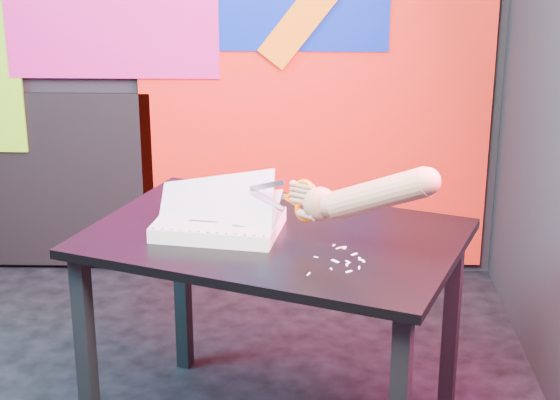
{
  "coord_description": "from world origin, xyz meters",
  "views": [
    {
      "loc": [
        0.6,
        -2.67,
        1.83
      ],
      "look_at": [
        0.53,
        0.05,
        0.87
      ],
      "focal_mm": 60.0,
      "sensor_mm": 36.0,
      "label": 1
    }
  ],
  "objects": [
    {
      "name": "scissors",
      "position": [
        0.59,
        0.01,
        0.89
      ],
      "size": [
        0.21,
        0.13,
        0.14
      ],
      "rotation": [
        0.0,
        0.0,
        -0.56
      ],
      "color": "silver",
      "rests_on": "printout_stack"
    },
    {
      "name": "hand_forearm",
      "position": [
        0.79,
        -0.12,
        0.95
      ],
      "size": [
        0.42,
        0.28,
        0.23
      ],
      "rotation": [
        0.0,
        0.0,
        -0.56
      ],
      "color": "#876343",
      "rests_on": "work_table"
    },
    {
      "name": "room",
      "position": [
        0.0,
        0.0,
        1.35
      ],
      "size": [
        3.01,
        3.01,
        2.71
      ],
      "color": "black",
      "rests_on": "ground"
    },
    {
      "name": "paper_clippings",
      "position": [
        0.73,
        -0.13,
        0.75
      ],
      "size": [
        0.17,
        0.24,
        0.0
      ],
      "color": "silver",
      "rests_on": "work_table"
    },
    {
      "name": "work_table",
      "position": [
        0.51,
        0.07,
        0.65
      ],
      "size": [
        1.35,
        1.13,
        0.75
      ],
      "rotation": [
        0.0,
        0.0,
        -0.37
      ],
      "color": "black",
      "rests_on": "ground"
    },
    {
      "name": "printout_stack",
      "position": [
        0.34,
        0.08,
        0.78
      ],
      "size": [
        0.42,
        0.34,
        0.2
      ],
      "rotation": [
        0.0,
        0.0,
        -0.17
      ],
      "color": "silver",
      "rests_on": "work_table"
    },
    {
      "name": "backdrop",
      "position": [
        0.06,
        1.46,
        0.96
      ],
      "size": [
        2.88,
        0.05,
        2.08
      ],
      "color": "red",
      "rests_on": "ground"
    }
  ]
}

